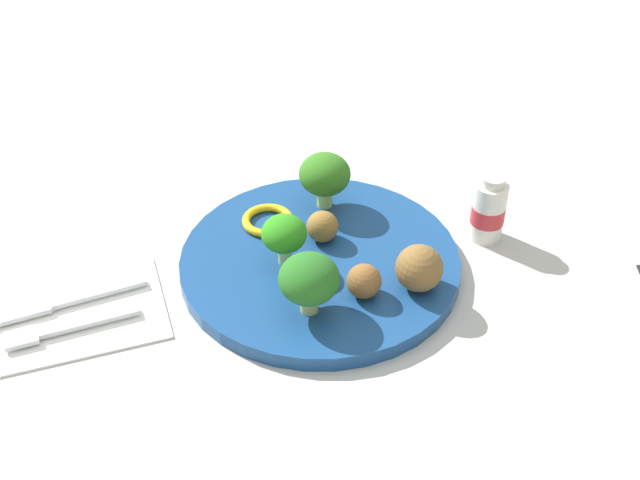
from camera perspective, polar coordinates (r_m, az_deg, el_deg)
The scene contains 13 objects.
ground_plane at distance 0.78m, azimuth 0.00°, elevation -2.08°, with size 4.00×4.00×0.00m, color #B2B2AD.
plate at distance 0.77m, azimuth 0.00°, elevation -1.63°, with size 0.28×0.28×0.02m, color navy.
broccoli_floret_center at distance 0.69m, azimuth -0.81°, elevation -2.94°, with size 0.06×0.06×0.06m.
broccoli_floret_far_rim at distance 0.74m, azimuth -2.63°, elevation 0.30°, with size 0.04×0.04×0.05m.
broccoli_floret_mid_right at distance 0.81m, azimuth 0.35°, elevation 4.82°, with size 0.05×0.05×0.06m.
meatball_near_rim at distance 0.72m, azimuth 7.35°, elevation -2.08°, with size 0.05×0.05×0.05m, color brown.
meatball_front_right at distance 0.72m, azimuth 3.27°, elevation -3.06°, with size 0.03×0.03×0.03m, color brown.
meatball_center at distance 0.78m, azimuth 0.18°, elevation 1.00°, with size 0.03×0.03×0.03m, color brown.
pepper_ring_far_rim at distance 0.81m, azimuth -3.88°, elevation 1.47°, with size 0.05×0.05×0.01m, color yellow.
napkin at distance 0.76m, azimuth -17.87°, elevation -5.39°, with size 0.17×0.12×0.01m, color white.
fork at distance 0.74m, azimuth -18.43°, elevation -6.16°, with size 0.12×0.03×0.01m.
knife at distance 0.77m, azimuth -18.56°, elevation -4.37°, with size 0.15×0.03×0.01m.
yogurt_bottle at distance 0.81m, azimuth 12.49°, elevation 2.00°, with size 0.04×0.04×0.08m.
Camera 1 is at (0.17, 0.57, 0.50)m, focal length 43.24 mm.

